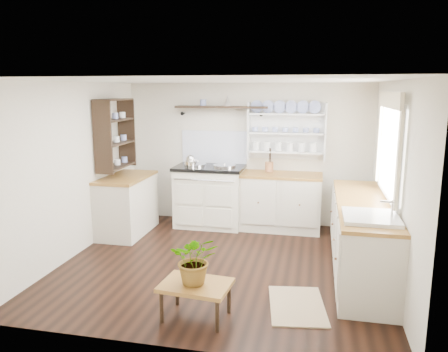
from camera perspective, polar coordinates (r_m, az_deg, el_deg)
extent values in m
cube|color=black|center=(5.71, -0.27, -11.39)|extent=(4.00, 3.80, 0.01)
cube|color=beige|center=(7.22, 2.98, 2.88)|extent=(4.00, 0.02, 2.30)
cube|color=beige|center=(5.32, 21.24, -0.88)|extent=(0.02, 3.80, 2.30)
cube|color=beige|center=(6.12, -18.89, 0.77)|extent=(0.02, 3.80, 2.30)
cube|color=white|center=(5.27, -0.30, 12.36)|extent=(4.00, 3.80, 0.01)
cube|color=white|center=(5.41, 20.85, 3.09)|extent=(0.04, 1.40, 1.00)
cube|color=white|center=(5.40, 20.64, 3.10)|extent=(0.02, 1.50, 1.10)
cube|color=#F3F3C2|center=(5.36, 20.86, 9.26)|extent=(0.04, 1.55, 0.18)
cube|color=white|center=(7.14, -1.85, -2.79)|extent=(1.06, 0.69, 0.94)
cube|color=black|center=(7.04, -1.88, 1.11)|extent=(1.10, 0.73, 0.05)
cylinder|color=silver|center=(7.09, -3.80, 1.50)|extent=(0.36, 0.36, 0.03)
cylinder|color=silver|center=(6.97, 0.07, 1.36)|extent=(0.36, 0.36, 0.03)
cylinder|color=silver|center=(6.69, -2.67, -0.56)|extent=(0.96, 0.02, 0.02)
cube|color=beige|center=(6.99, 7.39, -3.41)|extent=(1.25, 0.60, 0.88)
cube|color=brown|center=(6.90, 7.48, 0.13)|extent=(1.27, 0.63, 0.04)
cube|color=beige|center=(5.56, 17.49, -7.72)|extent=(0.60, 2.40, 0.88)
cube|color=brown|center=(5.44, 17.76, -3.33)|extent=(0.62, 2.43, 0.04)
cube|color=white|center=(4.74, 18.53, -6.50)|extent=(0.55, 0.60, 0.28)
cylinder|color=silver|center=(4.72, 21.10, -4.24)|extent=(0.02, 0.02, 0.22)
cube|color=beige|center=(6.91, -12.55, -3.77)|extent=(0.60, 1.10, 0.88)
cube|color=brown|center=(6.81, -12.71, -0.19)|extent=(0.62, 1.13, 0.04)
cube|color=white|center=(7.07, 8.22, 5.87)|extent=(1.20, 0.03, 0.90)
cube|color=white|center=(6.98, 8.17, 5.81)|extent=(1.20, 0.22, 0.02)
cylinder|color=navy|center=(6.97, 8.23, 8.02)|extent=(0.20, 0.02, 0.20)
cube|color=black|center=(7.09, -0.36, 9.00)|extent=(1.50, 0.24, 0.04)
cone|color=black|center=(7.33, -5.25, 8.16)|extent=(0.06, 0.20, 0.06)
cone|color=black|center=(7.05, 4.98, 8.05)|extent=(0.06, 0.20, 0.06)
cube|color=black|center=(6.77, -14.03, 5.42)|extent=(0.28, 0.80, 1.05)
cylinder|color=#975E37|center=(6.97, 5.92, 1.20)|extent=(0.13, 0.13, 0.16)
cube|color=brown|center=(4.35, -3.71, -14.05)|extent=(0.70, 0.53, 0.04)
cylinder|color=black|center=(4.38, -8.17, -16.58)|extent=(0.04, 0.04, 0.32)
cylinder|color=black|center=(4.69, -6.14, -14.61)|extent=(0.04, 0.04, 0.32)
cylinder|color=black|center=(4.20, -0.90, -17.82)|extent=(0.04, 0.04, 0.32)
cylinder|color=black|center=(4.51, 0.66, -15.63)|extent=(0.04, 0.04, 0.32)
imported|color=#3F7233|center=(4.25, -3.76, -10.76)|extent=(0.52, 0.47, 0.50)
cube|color=#988558|center=(4.75, 9.51, -16.35)|extent=(0.67, 0.92, 0.02)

